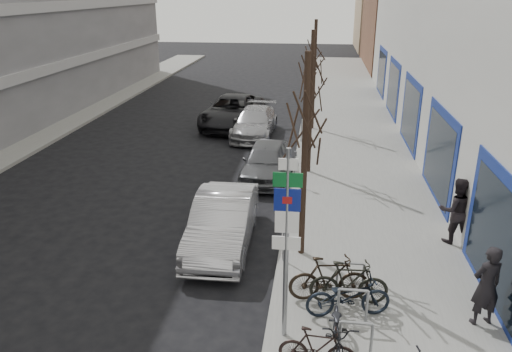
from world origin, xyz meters
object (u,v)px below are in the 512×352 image
(highway_sign_pole, at_px, (286,235))
(bike_near_right, at_px, (318,348))
(tree_near, at_px, (306,109))
(bike_mid_inner, at_px, (349,282))
(meter_front, at_px, (284,234))
(tree_mid, at_px, (312,69))
(bike_near_left, at_px, (338,330))
(tree_far, at_px, (315,49))
(lane_car, at_px, (232,111))
(bike_mid_curb, at_px, (348,293))
(parked_car_front, at_px, (223,222))
(bike_rack, at_px, (353,302))
(bike_far_inner, at_px, (329,278))
(meter_mid, at_px, (295,165))
(pedestrian_far, at_px, (456,210))
(meter_back, at_px, (302,126))
(parked_car_mid, at_px, (266,161))
(pedestrian_near, at_px, (486,286))
(parked_car_back, at_px, (255,123))

(highway_sign_pole, xyz_separation_m, bike_near_right, (0.68, -0.87, -1.86))
(tree_near, bearing_deg, bike_mid_inner, -62.40)
(meter_front, bearing_deg, bike_near_right, -76.52)
(highway_sign_pole, height_order, tree_mid, tree_mid)
(meter_front, height_order, bike_near_left, meter_front)
(tree_far, distance_m, lane_car, 5.39)
(bike_mid_curb, height_order, parked_car_front, parked_car_front)
(bike_rack, xyz_separation_m, bike_far_inner, (-0.49, 0.77, 0.06))
(tree_mid, bearing_deg, bike_near_right, -87.48)
(tree_near, relative_size, parked_car_front, 1.22)
(meter_front, xyz_separation_m, lane_car, (-3.78, 13.97, -0.13))
(tree_near, xyz_separation_m, bike_mid_inner, (1.15, -2.20, -3.41))
(meter_mid, height_order, parked_car_front, parked_car_front)
(bike_near_right, xyz_separation_m, pedestrian_far, (3.72, 5.55, 0.52))
(highway_sign_pole, bearing_deg, bike_near_left, -23.32)
(tree_near, bearing_deg, meter_back, 92.45)
(bike_far_inner, relative_size, parked_car_front, 0.41)
(bike_far_inner, bearing_deg, meter_back, -3.77)
(tree_near, distance_m, lane_car, 14.51)
(tree_near, xyz_separation_m, meter_front, (-0.45, -0.50, -3.19))
(meter_back, bearing_deg, parked_car_front, -100.00)
(meter_back, distance_m, bike_mid_inner, 12.80)
(meter_back, bearing_deg, lane_car, 141.78)
(tree_far, height_order, bike_far_inner, tree_far)
(meter_mid, distance_m, parked_car_front, 4.94)
(meter_back, distance_m, pedestrian_far, 10.42)
(parked_car_mid, xyz_separation_m, pedestrian_far, (5.81, -4.74, 0.43))
(meter_back, bearing_deg, tree_near, -87.55)
(meter_front, bearing_deg, bike_rack, -55.49)
(tree_far, xyz_separation_m, parked_car_mid, (-1.61, -7.09, -3.41))
(bike_mid_inner, height_order, pedestrian_far, pedestrian_far)
(bike_near_left, relative_size, parked_car_front, 0.42)
(bike_mid_inner, bearing_deg, bike_far_inner, 76.75)
(bike_rack, relative_size, tree_mid, 0.41)
(bike_far_inner, bearing_deg, parked_car_mid, 7.05)
(bike_far_inner, xyz_separation_m, pedestrian_near, (3.23, -0.44, 0.35))
(tree_near, xyz_separation_m, bike_mid_curb, (1.12, -2.67, -3.39))
(meter_front, relative_size, meter_back, 1.00)
(bike_near_left, height_order, bike_near_right, bike_near_left)
(bike_rack, distance_m, pedestrian_near, 2.79)
(meter_mid, bearing_deg, bike_near_left, -81.65)
(meter_front, height_order, bike_mid_inner, meter_front)
(bike_mid_curb, bearing_deg, tree_near, 10.79)
(bike_near_left, bearing_deg, bike_near_right, -134.25)
(meter_front, relative_size, bike_mid_inner, 0.71)
(highway_sign_pole, distance_m, bike_far_inner, 2.40)
(tree_mid, bearing_deg, tree_far, 90.00)
(tree_mid, xyz_separation_m, meter_mid, (-0.45, -1.50, -3.19))
(meter_front, relative_size, parked_car_front, 0.28)
(tree_near, relative_size, parked_car_back, 1.17)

